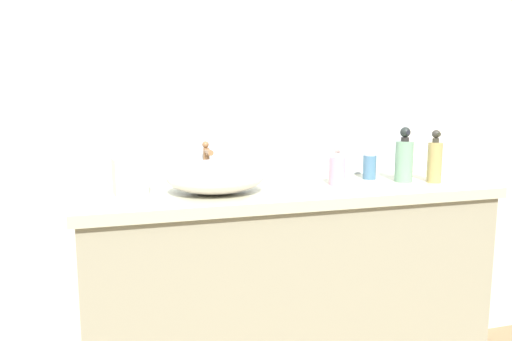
{
  "coord_description": "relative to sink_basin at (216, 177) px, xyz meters",
  "views": [
    {
      "loc": [
        -0.73,
        -1.32,
        1.27
      ],
      "look_at": [
        -0.21,
        0.42,
        1.0
      ],
      "focal_mm": 33.29,
      "sensor_mm": 36.0,
      "label": 1
    }
  ],
  "objects": [
    {
      "name": "wall_mirror_panel",
      "position": [
        0.32,
        0.27,
        0.56
      ],
      "size": [
        1.39,
        0.01,
        1.25
      ],
      "primitive_type": "cube",
      "color": "#B2BCC6",
      "rests_on": "vanity_counter"
    },
    {
      "name": "spray_can",
      "position": [
        0.72,
        0.12,
        -0.0
      ],
      "size": [
        0.06,
        0.06,
        0.13
      ],
      "color": "teal",
      "rests_on": "vanity_counter"
    },
    {
      "name": "faucet",
      "position": [
        0.0,
        0.18,
        0.04
      ],
      "size": [
        0.03,
        0.13,
        0.18
      ],
      "color": "brown",
      "rests_on": "vanity_counter"
    },
    {
      "name": "bathroom_wall_rear",
      "position": [
        0.37,
        0.31,
        0.32
      ],
      "size": [
        6.0,
        0.06,
        2.6
      ],
      "primitive_type": "cube",
      "color": "silver",
      "rests_on": "ground"
    },
    {
      "name": "perfume_bottle",
      "position": [
        0.94,
        -0.03,
        0.03
      ],
      "size": [
        0.06,
        0.06,
        0.22
      ],
      "color": "tan",
      "rests_on": "vanity_counter"
    },
    {
      "name": "soap_dispenser",
      "position": [
        0.83,
        0.02,
        0.04
      ],
      "size": [
        0.07,
        0.07,
        0.24
      ],
      "color": "gray",
      "rests_on": "vanity_counter"
    },
    {
      "name": "candle_jar",
      "position": [
        0.37,
        0.02,
        -0.05
      ],
      "size": [
        0.05,
        0.05,
        0.03
      ],
      "primitive_type": "cylinder",
      "color": "silver",
      "rests_on": "vanity_counter"
    },
    {
      "name": "vanity_counter",
      "position": [
        0.32,
        0.02,
        -0.52
      ],
      "size": [
        1.65,
        0.5,
        0.92
      ],
      "color": "gray",
      "rests_on": "ground"
    },
    {
      "name": "lotion_bottle",
      "position": [
        0.51,
        0.02,
        0.01
      ],
      "size": [
        0.07,
        0.07,
        0.18
      ],
      "color": "pink",
      "rests_on": "vanity_counter"
    },
    {
      "name": "tissue_box",
      "position": [
        -0.31,
        0.08,
        0.01
      ],
      "size": [
        0.13,
        0.13,
        0.17
      ],
      "color": "#BAC5BC",
      "rests_on": "vanity_counter"
    },
    {
      "name": "sink_basin",
      "position": [
        0.0,
        0.0,
        0.0
      ],
      "size": [
        0.37,
        0.32,
        0.13
      ],
      "primitive_type": "ellipsoid",
      "color": "silver",
      "rests_on": "vanity_counter"
    }
  ]
}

